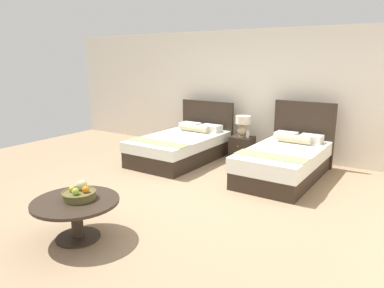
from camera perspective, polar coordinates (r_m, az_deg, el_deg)
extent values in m
cube|color=#9D8060|center=(5.59, -2.03, -8.27)|extent=(10.40, 9.66, 0.02)
cube|color=beige|center=(7.92, 10.44, 7.97)|extent=(10.40, 0.12, 2.67)
cube|color=#30241B|center=(7.39, -2.00, -1.47)|extent=(1.29, 2.13, 0.32)
cube|color=silver|center=(7.33, -2.02, 0.48)|extent=(1.33, 2.17, 0.20)
cube|color=#30241B|center=(8.17, 2.41, 2.91)|extent=(1.31, 0.10, 1.13)
cube|color=silver|center=(8.08, -0.30, 2.94)|extent=(0.45, 0.31, 0.14)
cube|color=white|center=(7.79, 2.99, 2.53)|extent=(0.45, 0.31, 0.14)
cylinder|color=#C5B98D|center=(7.73, 0.36, 2.50)|extent=(0.68, 0.17, 0.15)
cube|color=#8A9866|center=(6.77, -5.45, 0.27)|extent=(1.30, 0.38, 0.01)
cube|color=#30241B|center=(6.47, 14.23, -4.19)|extent=(1.16, 2.08, 0.29)
cube|color=silver|center=(6.39, 14.37, -1.87)|extent=(1.20, 2.12, 0.25)
cube|color=#30241B|center=(7.32, 17.27, 1.57)|extent=(1.18, 0.09, 1.26)
cube|color=silver|center=(7.13, 14.72, 1.28)|extent=(0.40, 0.31, 0.14)
cube|color=silver|center=(6.99, 18.45, 0.80)|extent=(0.40, 0.31, 0.14)
cylinder|color=#C5B98D|center=(6.83, 15.96, 0.73)|extent=(0.61, 0.17, 0.15)
cube|color=#8A9866|center=(5.83, 12.48, -1.90)|extent=(1.17, 0.39, 0.01)
cube|color=#30241B|center=(7.60, 7.93, -0.56)|extent=(0.46, 0.39, 0.47)
sphere|color=tan|center=(7.40, 7.29, -0.36)|extent=(0.02, 0.02, 0.02)
cylinder|color=tan|center=(7.56, 8.05, 1.27)|extent=(0.15, 0.15, 0.02)
ellipsoid|color=tan|center=(7.54, 8.08, 2.14)|extent=(0.22, 0.22, 0.21)
cylinder|color=#99844C|center=(7.52, 8.11, 3.08)|extent=(0.02, 0.02, 0.04)
cylinder|color=beige|center=(7.50, 8.14, 3.84)|extent=(0.31, 0.31, 0.16)
cylinder|color=silver|center=(7.44, 8.85, 1.55)|extent=(0.07, 0.07, 0.15)
torus|color=silver|center=(7.43, 8.88, 2.16)|extent=(0.07, 0.07, 0.01)
cylinder|color=#30241B|center=(4.55, -17.64, -13.95)|extent=(0.51, 0.51, 0.02)
cylinder|color=#30241B|center=(4.46, -17.84, -11.57)|extent=(0.13, 0.13, 0.44)
cylinder|color=#30241B|center=(4.37, -18.06, -8.73)|extent=(0.99, 0.99, 0.04)
cylinder|color=brown|center=(4.37, -17.50, -7.81)|extent=(0.37, 0.37, 0.08)
torus|color=brown|center=(4.36, -17.54, -7.30)|extent=(0.39, 0.39, 0.02)
sphere|color=orange|center=(4.31, -16.56, -6.96)|extent=(0.08, 0.08, 0.08)
sphere|color=#BFBB7D|center=(4.41, -17.13, -6.29)|extent=(0.12, 0.12, 0.12)
sphere|color=gold|center=(4.38, -18.56, -6.83)|extent=(0.07, 0.07, 0.07)
sphere|color=#89B438|center=(4.28, -18.05, -7.24)|extent=(0.08, 0.08, 0.08)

